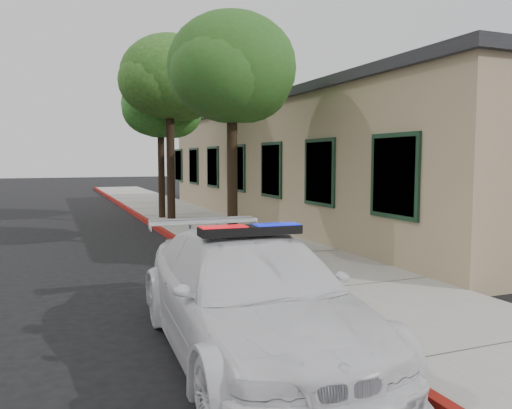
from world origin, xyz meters
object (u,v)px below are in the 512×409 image
object	(u,v)px
street_tree_mid	(170,81)
street_tree_far	(161,108)
fire_hydrant	(252,252)
street_tree_near	(232,73)
police_car	(250,296)
clapboard_building	(337,163)

from	to	relation	value
street_tree_mid	street_tree_far	distance (m)	1.67
street_tree_far	street_tree_mid	bearing A→B (deg)	-90.60
fire_hydrant	street_tree_near	size ratio (longest dim) A/B	0.15
police_car	street_tree_far	distance (m)	13.73
fire_hydrant	street_tree_mid	world-z (taller)	street_tree_mid
street_tree_mid	street_tree_far	world-z (taller)	street_tree_mid
police_car	street_tree_near	xyz separation A→B (m)	(1.92, 6.05, 3.56)
clapboard_building	fire_hydrant	xyz separation A→B (m)	(-6.34, -7.54, -1.57)
clapboard_building	fire_hydrant	distance (m)	9.98
police_car	street_tree_near	size ratio (longest dim) A/B	0.90
street_tree_near	clapboard_building	bearing A→B (deg)	40.17
clapboard_building	street_tree_near	size ratio (longest dim) A/B	3.78
police_car	fire_hydrant	world-z (taller)	police_car
police_car	street_tree_near	bearing A→B (deg)	75.04
clapboard_building	police_car	distance (m)	13.42
street_tree_near	street_tree_mid	world-z (taller)	street_tree_mid
street_tree_far	fire_hydrant	bearing A→B (deg)	-92.22
clapboard_building	fire_hydrant	size ratio (longest dim) A/B	25.75
police_car	street_tree_far	bearing A→B (deg)	85.21
clapboard_building	street_tree_near	distance (m)	7.84
clapboard_building	street_tree_mid	world-z (taller)	street_tree_mid
fire_hydrant	street_tree_far	size ratio (longest dim) A/B	0.15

